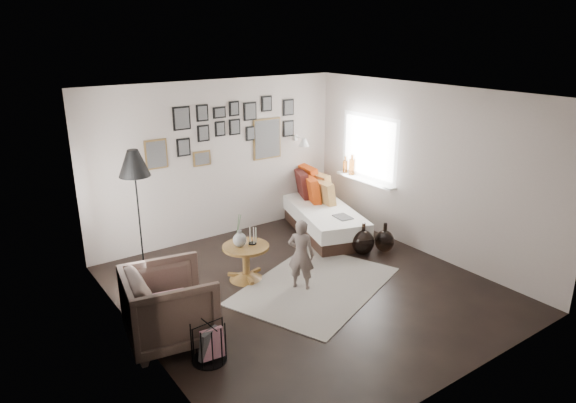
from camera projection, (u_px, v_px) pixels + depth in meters
ground at (306, 289)px, 6.95m from camera, size 4.80×4.80×0.00m
wall_back at (218, 160)px, 8.39m from camera, size 4.50×0.00×4.50m
wall_front at (467, 264)px, 4.69m from camera, size 4.50×0.00×4.50m
wall_left at (135, 237)px, 5.30m from camera, size 0.00×4.80×4.80m
wall_right at (425, 171)px, 7.78m from camera, size 0.00×4.80×4.80m
ceiling at (309, 94)px, 6.12m from camera, size 4.80×4.80×0.00m
door_left at (104, 225)px, 6.31m from camera, size 0.00×2.14×2.14m
window_right at (360, 175)px, 8.89m from camera, size 0.15×1.32×1.30m
gallery_wall at (233, 132)px, 8.39m from camera, size 2.74×0.03×1.08m
wall_sconce at (304, 142)px, 8.99m from camera, size 0.18×0.36×0.16m
rug at (315, 286)px, 7.02m from camera, size 2.64×2.27×0.01m
pedestal_table at (246, 264)px, 7.14m from camera, size 0.65×0.65×0.51m
vase at (240, 237)px, 6.98m from camera, size 0.19×0.19×0.46m
candles at (252, 236)px, 7.08m from camera, size 0.11×0.11×0.24m
daybed at (320, 214)px, 8.84m from camera, size 1.43×2.18×1.00m
magazine_on_daybed at (343, 217)px, 8.26m from camera, size 0.26×0.33×0.02m
armchair at (170, 306)px, 5.67m from camera, size 1.09×1.07×0.86m
armchair_cushion at (170, 299)px, 5.71m from camera, size 0.46×0.47×0.18m
floor_lamp at (134, 168)px, 6.87m from camera, size 0.43×0.43×1.82m
magazine_basket at (209, 342)px, 5.38m from camera, size 0.38×0.38×0.45m
demijohn_large at (363, 242)px, 7.96m from camera, size 0.35×0.35×0.52m
demijohn_small at (384, 241)px, 8.06m from camera, size 0.31×0.31×0.47m
child at (301, 255)px, 6.82m from camera, size 0.41×0.43×0.98m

